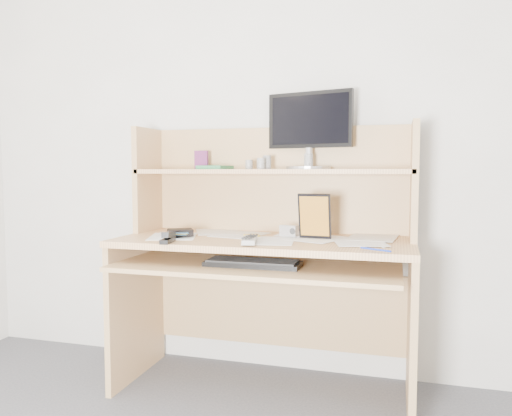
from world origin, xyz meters
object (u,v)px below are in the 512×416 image
(desk, at_px, (268,248))
(monitor, at_px, (309,128))
(keyboard, at_px, (253,263))
(tv_remote, at_px, (250,240))
(game_case, at_px, (315,216))

(desk, relative_size, monitor, 3.14)
(keyboard, bearing_deg, tv_remote, 154.91)
(desk, bearing_deg, monitor, 41.33)
(game_case, bearing_deg, desk, 168.77)
(tv_remote, height_order, game_case, game_case)
(desk, distance_m, keyboard, 0.26)
(keyboard, relative_size, monitor, 0.96)
(monitor, bearing_deg, desk, -125.20)
(keyboard, height_order, game_case, game_case)
(keyboard, bearing_deg, game_case, 38.70)
(tv_remote, xyz_separation_m, monitor, (0.19, 0.41, 0.52))
(desk, relative_size, game_case, 6.59)
(keyboard, xyz_separation_m, monitor, (0.18, 0.41, 0.62))
(keyboard, distance_m, game_case, 0.37)
(game_case, height_order, monitor, monitor)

